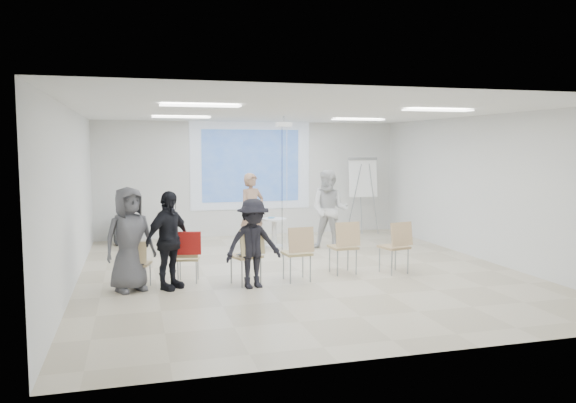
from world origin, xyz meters
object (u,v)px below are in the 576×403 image
object	(u,v)px
chair_right_far	(397,243)
chair_left_mid	(187,255)
player_right	(330,206)
chair_left_inner	(248,252)
av_cart	(125,229)
audience_left	(168,233)
flipchart_easel	(363,178)
audience_outer	(129,233)
chair_center	(298,249)
pedestal_table	(274,231)
player_left	(252,206)
laptop	(246,254)
audience_mid	(253,238)
chair_far_left	(137,260)
chair_right_inner	(345,243)

from	to	relation	value
chair_right_far	chair_left_mid	bearing A→B (deg)	163.04
player_right	chair_left_inner	xyz separation A→B (m)	(-2.45, -2.77, -0.44)
chair_left_inner	av_cart	distance (m)	5.18
audience_left	flipchart_easel	bearing A→B (deg)	-2.70
player_right	av_cart	bearing A→B (deg)	-172.09
audience_outer	chair_left_mid	bearing A→B (deg)	-6.50
chair_left_mid	chair_right_far	distance (m)	3.82
chair_center	audience_outer	distance (m)	2.86
pedestal_table	av_cart	bearing A→B (deg)	157.95
player_left	chair_left_mid	size ratio (longest dim) A/B	2.41
laptop	chair_left_inner	bearing A→B (deg)	86.31
chair_center	audience_mid	xyz separation A→B (m)	(-0.84, -0.19, 0.27)
player_right	audience_mid	world-z (taller)	player_right
chair_left_inner	chair_center	xyz separation A→B (m)	(0.89, 0.00, 0.00)
laptop	av_cart	distance (m)	5.07
chair_far_left	flipchart_easel	xyz separation A→B (m)	(5.85, 4.34, 1.04)
chair_left_mid	chair_right_far	world-z (taller)	chair_right_far
chair_center	audience_outer	size ratio (longest dim) A/B	0.51
audience_outer	av_cart	xyz separation A→B (m)	(-0.13, 4.59, -0.60)
laptop	audience_outer	size ratio (longest dim) A/B	0.19
chair_right_inner	chair_right_far	world-z (taller)	chair_right_inner
chair_left_mid	chair_left_inner	world-z (taller)	chair_left_inner
pedestal_table	player_right	size ratio (longest dim) A/B	0.37
chair_left_mid	flipchart_easel	world-z (taller)	flipchart_easel
player_right	chair_right_far	bearing A→B (deg)	-50.71
player_left	chair_left_inner	distance (m)	3.38
chair_far_left	chair_right_inner	distance (m)	3.71
pedestal_table	chair_center	world-z (taller)	chair_center
audience_left	audience_mid	bearing A→B (deg)	-54.59
av_cart	flipchart_easel	bearing A→B (deg)	-7.24
av_cart	laptop	bearing A→B (deg)	-71.93
player_left	chair_left_inner	xyz separation A→B (m)	(-0.75, -3.27, -0.42)
chair_left_inner	audience_mid	size ratio (longest dim) A/B	0.58
chair_far_left	audience_outer	distance (m)	0.50
audience_mid	audience_outer	bearing A→B (deg)	160.20
audience_mid	av_cart	xyz separation A→B (m)	(-2.12, 4.93, -0.49)
chair_far_left	chair_right_inner	world-z (taller)	chair_right_inner
chair_far_left	flipchart_easel	bearing A→B (deg)	52.69
chair_left_inner	chair_center	size ratio (longest dim) A/B	1.00
player_left	chair_center	xyz separation A→B (m)	(0.14, -3.27, -0.42)
chair_center	chair_right_far	xyz separation A→B (m)	(1.93, 0.10, 0.00)
chair_center	chair_right_inner	bearing A→B (deg)	14.02
laptop	audience_outer	distance (m)	1.96
laptop	audience_left	size ratio (longest dim) A/B	0.19
av_cart	player_left	bearing A→B (deg)	-33.24
player_right	chair_center	world-z (taller)	player_right
player_left	audience_mid	distance (m)	3.53
chair_right_far	av_cart	size ratio (longest dim) A/B	1.25
chair_center	audience_left	xyz separation A→B (m)	(-2.21, 0.10, 0.36)
chair_far_left	chair_right_far	bearing A→B (deg)	14.43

